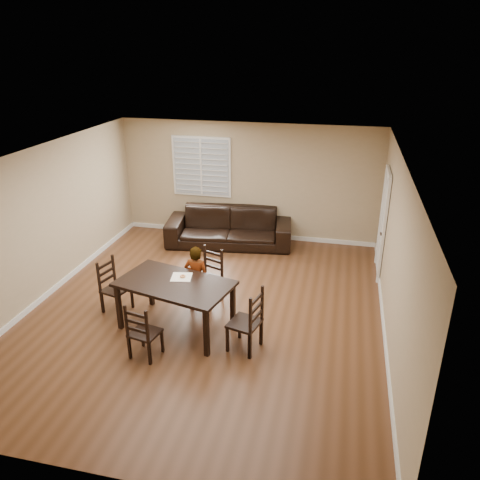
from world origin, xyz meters
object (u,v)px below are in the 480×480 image
child (197,279)px  donut (183,276)px  chair_left (111,287)px  sofa (229,227)px  chair_far (140,336)px  chair_near (211,276)px  chair_right (252,324)px  dining_table (175,287)px

child → donut: (-0.08, -0.44, 0.26)m
chair_left → sofa: size_ratio=0.34×
chair_left → chair_far: bearing=-123.6°
chair_near → donut: size_ratio=10.23×
chair_near → chair_far: (-0.50, -1.98, -0.03)m
donut → sofa: size_ratio=0.03×
chair_near → chair_far: 2.05m
chair_left → chair_right: bearing=-89.2°
dining_table → chair_near: (0.28, 1.08, -0.31)m
chair_right → child: 1.50m
chair_left → donut: chair_left is taller
chair_far → child: size_ratio=0.76×
chair_left → chair_right: (2.62, -0.64, 0.03)m
chair_near → donut: bearing=-81.8°
chair_near → sofa: bearing=118.3°
chair_near → chair_left: chair_near is taller
dining_table → donut: 0.23m
chair_left → sofa: (1.30, 3.23, -0.02)m
dining_table → sofa: bearing=103.8°
chair_far → chair_right: size_ratio=0.88×
chair_far → child: 1.58m
dining_table → donut: size_ratio=20.78×
chair_far → child: child is taller
dining_table → chair_far: bearing=-89.7°
chair_left → donut: 1.44m
sofa → chair_far: bearing=-100.1°
chair_near → donut: chair_near is taller
chair_left → donut: size_ratio=9.98×
child → donut: bearing=80.7°
dining_table → donut: donut is taller
donut → dining_table: bearing=-110.1°
chair_far → donut: chair_far is taller
chair_left → chair_right: 2.69m
chair_right → donut: (-1.24, 0.51, 0.39)m
child → chair_right: bearing=142.2°
chair_near → chair_left: size_ratio=1.03×
chair_far → chair_left: 1.63m
chair_near → donut: (-0.21, -0.90, 0.42)m
chair_near → sofa: size_ratio=0.35×
dining_table → chair_right: chair_right is taller
chair_right → child: size_ratio=0.85×
dining_table → donut: (0.07, 0.19, 0.11)m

